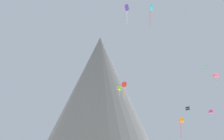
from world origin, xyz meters
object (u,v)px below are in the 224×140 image
Objects in this scene: kite_magenta_low at (211,112)px; kite_indigo_high at (127,10)px; kite_orange_low at (181,121)px; kite_rainbow_mid at (216,75)px; kite_cyan_high at (151,8)px; kite_green_mid at (206,67)px; kite_red_mid at (124,85)px; kite_lime_mid at (119,88)px; kite_black_mid at (188,109)px; rock_massif at (96,102)px.

kite_magenta_low is 34.24m from kite_indigo_high.
kite_magenta_low is 0.27× the size of kite_orange_low.
kite_cyan_high reaches higher than kite_rainbow_mid.
kite_magenta_low is 0.70× the size of kite_green_mid.
kite_red_mid is 0.88× the size of kite_indigo_high.
kite_lime_mid is (-1.46, 12.56, 2.32)m from kite_red_mid.
kite_rainbow_mid is at bearing 89.42° from kite_magenta_low.
kite_black_mid is 1.23× the size of kite_orange_low.
kite_lime_mid is at bearing -57.59° from kite_red_mid.
kite_black_mid is 11.42m from kite_rainbow_mid.
rock_massif is 12.89× the size of kite_cyan_high.
kite_indigo_high is at bearing 21.60° from kite_magenta_low.
kite_rainbow_mid is (37.53, -60.69, -5.54)m from rock_massif.
kite_red_mid is (14.20, -62.94, -8.32)m from rock_massif.
rock_massif is at bearing 10.49° from kite_black_mid.
kite_red_mid is at bearing 171.29° from kite_indigo_high.
kite_magenta_low is 21.14m from kite_orange_low.
kite_magenta_low is 12.29m from kite_green_mid.
kite_green_mid reaches higher than kite_magenta_low.
kite_red_mid is 18.61m from kite_indigo_high.
kite_rainbow_mid is at bearing -46.08° from kite_orange_low.
kite_rainbow_mid is (3.51, 3.97, -0.86)m from kite_green_mid.
kite_lime_mid is (-12.23, 24.11, 12.65)m from kite_orange_low.
kite_black_mid is (30.97, -55.21, -13.10)m from rock_massif.
kite_indigo_high reaches higher than kite_black_mid.
kite_indigo_high is (-9.97, -1.57, 23.51)m from kite_orange_low.
kite_rainbow_mid is at bearing -148.62° from kite_black_mid.
kite_orange_low is at bearing -71.47° from rock_massif.
kite_rainbow_mid is at bearing -152.82° from kite_lime_mid.
kite_lime_mid is (-7.66, 23.14, -12.71)m from kite_cyan_high.
kite_cyan_high is at bearing 146.11° from kite_red_mid.
rock_massif reaches higher than kite_indigo_high.
kite_indigo_high is at bearing -147.37° from kite_rainbow_mid.
kite_green_mid is at bearing 108.76° from kite_indigo_high.
rock_massif is at bearing -77.43° from kite_magenta_low.
kite_red_mid reaches higher than kite_magenta_low.
kite_lime_mid reaches higher than kite_black_mid.
kite_red_mid is 1.17× the size of kite_orange_low.
kite_cyan_high is (-15.93, -16.29, 20.90)m from kite_magenta_low.
kite_black_mid is (-5.36, 2.02, 1.09)m from kite_magenta_low.
rock_massif is at bearing 94.67° from kite_green_mid.
kite_lime_mid is at bearing 56.37° from kite_black_mid.
kite_green_mid reaches higher than kite_lime_mid.
rock_massif is 52.32m from kite_lime_mid.
kite_indigo_high reaches higher than kite_red_mid.
kite_magenta_low is 9.40m from kite_rainbow_mid.
kite_magenta_low is at bearing -146.46° from kite_lime_mid.
kite_lime_mid is at bearing 155.76° from kite_rainbow_mid.
kite_magenta_low is at bearing -129.48° from kite_black_mid.
kite_magenta_low is at bearing -57.60° from rock_massif.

